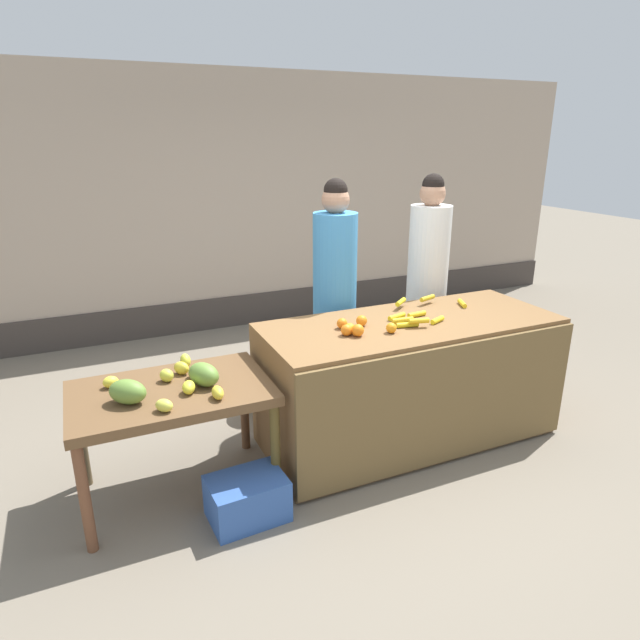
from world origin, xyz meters
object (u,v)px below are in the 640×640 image
vendor_woman_white_shirt (427,284)px  produce_crate (247,498)px  produce_sack (264,383)px  vendor_woman_blue_shirt (335,297)px

vendor_woman_white_shirt → produce_crate: (-1.97, -1.11, -0.80)m
produce_sack → produce_crate: bearing=-113.1°
vendor_woman_blue_shirt → produce_crate: vendor_woman_blue_shirt is taller
vendor_woman_blue_shirt → produce_sack: (-0.57, 0.12, -0.68)m
vendor_woman_blue_shirt → produce_sack: size_ratio=3.77×
vendor_woman_white_shirt → produce_sack: (-1.45, 0.09, -0.69)m
vendor_woman_white_shirt → produce_sack: bearing=176.5°
vendor_woman_blue_shirt → produce_sack: bearing=168.0°
vendor_woman_white_shirt → produce_sack: vendor_woman_white_shirt is taller
vendor_woman_white_shirt → produce_crate: 2.40m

